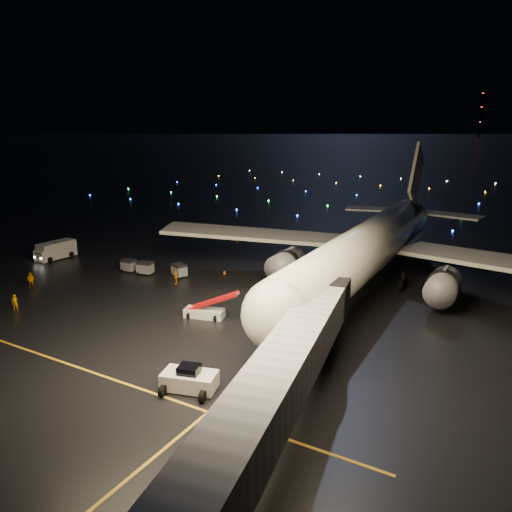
% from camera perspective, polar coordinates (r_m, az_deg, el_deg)
% --- Properties ---
extents(ground, '(2000.00, 2000.00, 0.00)m').
position_cam_1_polar(ground, '(336.78, 25.35, 10.16)').
color(ground, black).
rests_on(ground, ground).
extents(lane_centre, '(0.25, 80.00, 0.02)m').
position_cam_1_polar(lane_centre, '(56.52, 9.46, -5.39)').
color(lane_centre, gold).
rests_on(lane_centre, ground).
extents(lane_cross, '(60.00, 0.25, 0.02)m').
position_cam_1_polar(lane_cross, '(47.28, -22.79, -10.56)').
color(lane_cross, gold).
rests_on(lane_cross, ground).
extents(airliner, '(60.29, 57.47, 16.57)m').
position_cam_1_polar(airliner, '(63.43, 13.59, 4.37)').
color(airliner, silver).
rests_on(airliner, ground).
extents(pushback_tug, '(4.51, 3.18, 1.94)m').
position_cam_1_polar(pushback_tug, '(38.80, -7.62, -13.59)').
color(pushback_tug, silver).
rests_on(pushback_tug, ground).
extents(belt_loader, '(6.22, 3.18, 2.91)m').
position_cam_1_polar(belt_loader, '(51.81, -5.94, -5.46)').
color(belt_loader, silver).
rests_on(belt_loader, ground).
extents(service_truck, '(2.49, 7.09, 2.58)m').
position_cam_1_polar(service_truck, '(79.62, -21.83, 0.64)').
color(service_truck, silver).
rests_on(service_truck, ground).
extents(crew_a, '(0.77, 0.75, 1.79)m').
position_cam_1_polar(crew_a, '(59.49, -25.83, -4.79)').
color(crew_a, '#FF9800').
rests_on(crew_a, ground).
extents(crew_b, '(1.17, 1.11, 1.90)m').
position_cam_1_polar(crew_b, '(66.88, -24.31, -2.49)').
color(crew_b, '#FF9800').
rests_on(crew_b, ground).
extents(crew_c, '(1.01, 1.01, 1.73)m').
position_cam_1_polar(crew_c, '(63.06, -9.14, -2.41)').
color(crew_c, '#FF9800').
rests_on(crew_c, ground).
extents(safety_cone_0, '(0.49, 0.49, 0.49)m').
position_cam_1_polar(safety_cone_0, '(59.90, 5.47, -3.84)').
color(safety_cone_0, '#E65E07').
rests_on(safety_cone_0, ground).
extents(safety_cone_1, '(0.51, 0.51, 0.55)m').
position_cam_1_polar(safety_cone_1, '(64.72, 6.31, -2.40)').
color(safety_cone_1, '#E65E07').
rests_on(safety_cone_1, ground).
extents(safety_cone_2, '(0.50, 0.50, 0.46)m').
position_cam_1_polar(safety_cone_2, '(66.79, -3.62, -1.83)').
color(safety_cone_2, '#E65E07').
rests_on(safety_cone_2, ground).
extents(safety_cone_3, '(0.50, 0.50, 0.47)m').
position_cam_1_polar(safety_cone_3, '(83.99, -2.15, 1.67)').
color(safety_cone_3, '#E65E07').
rests_on(safety_cone_3, ground).
extents(radio_mast, '(1.80, 1.80, 64.00)m').
position_cam_1_polar(radio_mast, '(780.20, 24.31, 14.52)').
color(radio_mast, black).
rests_on(radio_mast, ground).
extents(taxiway_lights, '(164.00, 92.00, 0.36)m').
position_cam_1_polar(taxiway_lights, '(145.35, 17.97, 6.55)').
color(taxiway_lights, black).
rests_on(taxiway_lights, ground).
extents(baggage_cart_0, '(2.35, 2.01, 1.68)m').
position_cam_1_polar(baggage_cart_0, '(65.98, -8.78, -1.64)').
color(baggage_cart_0, gray).
rests_on(baggage_cart_0, ground).
extents(baggage_cart_1, '(1.92, 1.35, 1.63)m').
position_cam_1_polar(baggage_cart_1, '(69.70, -14.32, -1.06)').
color(baggage_cart_1, gray).
rests_on(baggage_cart_1, ground).
extents(baggage_cart_2, '(2.17, 1.68, 1.69)m').
position_cam_1_polar(baggage_cart_2, '(67.90, -12.55, -1.35)').
color(baggage_cart_2, gray).
rests_on(baggage_cart_2, ground).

